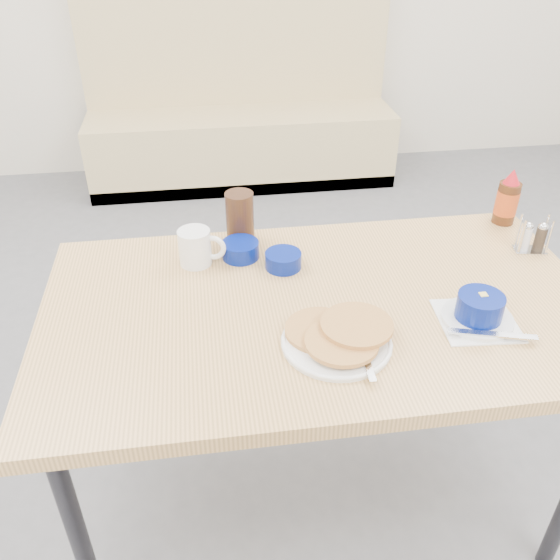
{
  "coord_description": "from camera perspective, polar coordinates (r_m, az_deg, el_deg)",
  "views": [
    {
      "loc": [
        -0.28,
        -0.92,
        1.64
      ],
      "look_at": [
        -0.1,
        0.28,
        0.82
      ],
      "focal_mm": 38.0,
      "sensor_mm": 36.0,
      "label": 1
    }
  ],
  "objects": [
    {
      "name": "booth_bench",
      "position": [
        3.93,
        -3.84,
        14.75
      ],
      "size": [
        1.9,
        0.56,
        1.22
      ],
      "color": "tan",
      "rests_on": "ground"
    },
    {
      "name": "dining_table",
      "position": [
        1.53,
        4.0,
        -4.09
      ],
      "size": [
        1.4,
        0.8,
        0.76
      ],
      "color": "tan",
      "rests_on": "ground"
    },
    {
      "name": "pancake_plate",
      "position": [
        1.36,
        5.63,
        -5.49
      ],
      "size": [
        0.26,
        0.27,
        0.04
      ],
      "rotation": [
        0.0,
        0.0,
        -0.36
      ],
      "color": "white",
      "rests_on": "dining_table"
    },
    {
      "name": "coffee_mug",
      "position": [
        1.63,
        -8.05,
        3.18
      ],
      "size": [
        0.13,
        0.09,
        0.1
      ],
      "rotation": [
        0.0,
        0.0,
        -0.21
      ],
      "color": "white",
      "rests_on": "dining_table"
    },
    {
      "name": "grits_setting",
      "position": [
        1.48,
        18.61,
        -2.83
      ],
      "size": [
        0.2,
        0.2,
        0.08
      ],
      "rotation": [
        0.0,
        0.0,
        -0.07
      ],
      "color": "white",
      "rests_on": "dining_table"
    },
    {
      "name": "creamer_bowl",
      "position": [
        1.66,
        -3.83,
        2.91
      ],
      "size": [
        0.1,
        0.1,
        0.05
      ],
      "rotation": [
        0.0,
        0.0,
        0.35
      ],
      "color": "navy",
      "rests_on": "dining_table"
    },
    {
      "name": "butter_bowl",
      "position": [
        1.61,
        0.31,
        1.91
      ],
      "size": [
        0.1,
        0.1,
        0.04
      ],
      "rotation": [
        0.0,
        0.0,
        -0.4
      ],
      "color": "navy",
      "rests_on": "dining_table"
    },
    {
      "name": "amber_tumbler",
      "position": [
        1.72,
        -3.88,
        6.01
      ],
      "size": [
        0.1,
        0.1,
        0.15
      ],
      "primitive_type": "cylinder",
      "rotation": [
        0.0,
        0.0,
        -0.28
      ],
      "color": "#341D10",
      "rests_on": "dining_table"
    },
    {
      "name": "condiment_caddy",
      "position": [
        1.83,
        23.13,
        3.63
      ],
      "size": [
        0.1,
        0.07,
        0.11
      ],
      "rotation": [
        0.0,
        0.0,
        -0.2
      ],
      "color": "silver",
      "rests_on": "dining_table"
    },
    {
      "name": "syrup_bottle",
      "position": [
        1.94,
        21.03,
        7.22
      ],
      "size": [
        0.07,
        0.07,
        0.18
      ],
      "rotation": [
        0.0,
        0.0,
        0.13
      ],
      "color": "#47230F",
      "rests_on": "dining_table"
    }
  ]
}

